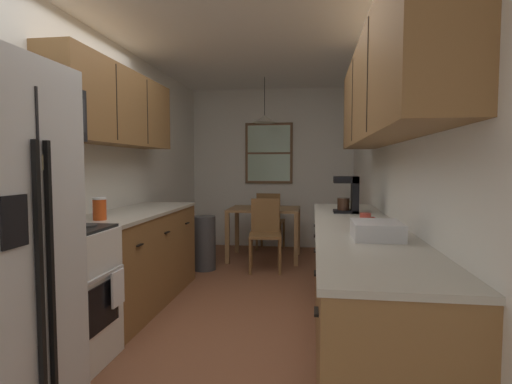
# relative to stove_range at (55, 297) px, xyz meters

# --- Properties ---
(ground_plane) EXTENTS (12.00, 12.00, 0.00)m
(ground_plane) POSITION_rel_stove_range_xyz_m (0.99, 1.57, -0.47)
(ground_plane) COLOR brown
(wall_left) EXTENTS (0.10, 9.00, 2.55)m
(wall_left) POSITION_rel_stove_range_xyz_m (-0.36, 1.57, 0.80)
(wall_left) COLOR white
(wall_left) RESTS_ON ground
(wall_right) EXTENTS (0.10, 9.00, 2.55)m
(wall_right) POSITION_rel_stove_range_xyz_m (2.34, 1.57, 0.80)
(wall_right) COLOR white
(wall_right) RESTS_ON ground
(wall_back) EXTENTS (4.40, 0.10, 2.55)m
(wall_back) POSITION_rel_stove_range_xyz_m (0.99, 4.22, 0.80)
(wall_back) COLOR white
(wall_back) RESTS_ON ground
(ceiling_slab) EXTENTS (4.40, 9.00, 0.08)m
(ceiling_slab) POSITION_rel_stove_range_xyz_m (0.99, 1.57, 2.12)
(ceiling_slab) COLOR white
(stove_range) EXTENTS (0.66, 0.62, 1.10)m
(stove_range) POSITION_rel_stove_range_xyz_m (0.00, 0.00, 0.00)
(stove_range) COLOR white
(stove_range) RESTS_ON ground
(microwave_over_range) EXTENTS (0.39, 0.62, 0.36)m
(microwave_over_range) POSITION_rel_stove_range_xyz_m (-0.11, 0.00, 1.20)
(microwave_over_range) COLOR black
(counter_left) EXTENTS (0.64, 1.86, 0.90)m
(counter_left) POSITION_rel_stove_range_xyz_m (-0.01, 1.24, -0.02)
(counter_left) COLOR brown
(counter_left) RESTS_ON ground
(upper_cabinets_left) EXTENTS (0.33, 1.94, 0.69)m
(upper_cabinets_left) POSITION_rel_stove_range_xyz_m (-0.15, 1.19, 1.39)
(upper_cabinets_left) COLOR brown
(counter_right) EXTENTS (0.64, 3.18, 0.90)m
(counter_right) POSITION_rel_stove_range_xyz_m (1.99, 0.61, -0.02)
(counter_right) COLOR brown
(counter_right) RESTS_ON ground
(upper_cabinets_right) EXTENTS (0.33, 2.86, 0.72)m
(upper_cabinets_right) POSITION_rel_stove_range_xyz_m (2.13, 0.56, 1.39)
(upper_cabinets_right) COLOR brown
(dining_table) EXTENTS (0.98, 0.76, 0.73)m
(dining_table) POSITION_rel_stove_range_xyz_m (0.98, 3.28, 0.14)
(dining_table) COLOR olive
(dining_table) RESTS_ON ground
(dining_chair_near) EXTENTS (0.44, 0.44, 0.90)m
(dining_chair_near) POSITION_rel_stove_range_xyz_m (1.06, 2.69, 0.03)
(dining_chair_near) COLOR brown
(dining_chair_near) RESTS_ON ground
(dining_chair_far) EXTENTS (0.43, 0.43, 0.90)m
(dining_chair_far) POSITION_rel_stove_range_xyz_m (0.99, 3.86, 0.03)
(dining_chair_far) COLOR brown
(dining_chair_far) RESTS_ON ground
(pendant_light) EXTENTS (0.33, 0.33, 0.63)m
(pendant_light) POSITION_rel_stove_range_xyz_m (0.98, 3.28, 1.50)
(pendant_light) COLOR black
(back_window) EXTENTS (0.76, 0.05, 0.97)m
(back_window) POSITION_rel_stove_range_xyz_m (0.95, 4.14, 1.05)
(back_window) COLOR brown
(trash_bin) EXTENTS (0.29, 0.29, 0.69)m
(trash_bin) POSITION_rel_stove_range_xyz_m (0.29, 2.57, -0.13)
(trash_bin) COLOR #3F3F42
(trash_bin) RESTS_ON ground
(storage_canister) EXTENTS (0.11, 0.11, 0.18)m
(storage_canister) POSITION_rel_stove_range_xyz_m (-0.01, 0.59, 0.52)
(storage_canister) COLOR #D84C19
(storage_canister) RESTS_ON counter_left
(dish_towel) EXTENTS (0.02, 0.16, 0.24)m
(dish_towel) POSITION_rel_stove_range_xyz_m (0.35, 0.16, 0.03)
(dish_towel) COLOR white
(coffee_maker) EXTENTS (0.22, 0.18, 0.33)m
(coffee_maker) POSITION_rel_stove_range_xyz_m (1.99, 1.36, 0.60)
(coffee_maker) COLOR black
(coffee_maker) RESTS_ON counter_right
(mug_by_coffeemaker) EXTENTS (0.12, 0.08, 0.09)m
(mug_by_coffeemaker) POSITION_rel_stove_range_xyz_m (1.98, 1.73, 0.47)
(mug_by_coffeemaker) COLOR #E5CC4C
(mug_by_coffeemaker) RESTS_ON counter_right
(mug_spare) EXTENTS (0.11, 0.07, 0.11)m
(mug_spare) POSITION_rel_stove_range_xyz_m (2.02, 0.42, 0.48)
(mug_spare) COLOR #BF3F33
(mug_spare) RESTS_ON counter_right
(dish_rack) EXTENTS (0.28, 0.34, 0.10)m
(dish_rack) POSITION_rel_stove_range_xyz_m (2.04, 0.06, 0.48)
(dish_rack) COLOR silver
(dish_rack) RESTS_ON counter_right
(table_serving_bowl) EXTENTS (0.21, 0.21, 0.06)m
(table_serving_bowl) POSITION_rel_stove_range_xyz_m (0.96, 3.37, 0.29)
(table_serving_bowl) COLOR silver
(table_serving_bowl) RESTS_ON dining_table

